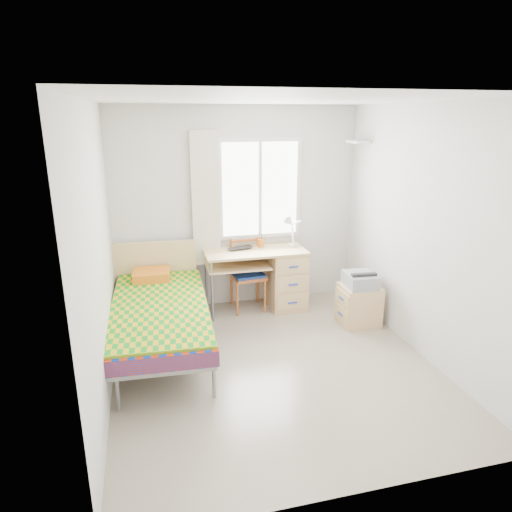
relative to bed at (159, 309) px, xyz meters
The scene contains 17 objects.
floor 1.37m from the bed, 31.17° to the right, with size 3.50×3.50×0.00m, color #BCAD93.
ceiling 2.50m from the bed, 31.17° to the right, with size 3.50×3.50×0.00m, color white.
wall_back 1.76m from the bed, 44.48° to the left, with size 3.20×3.20×0.00m, color silver.
wall_left 1.18m from the bed, 126.71° to the right, with size 3.50×3.50×0.00m, color silver.
wall_right 2.91m from the bed, 13.86° to the right, with size 3.50×3.50×0.00m, color silver.
window 2.07m from the bed, 37.08° to the left, with size 1.10×0.04×1.30m.
curtain 1.57m from the bed, 56.02° to the left, with size 0.35×0.05×1.70m, color beige.
floating_shelf 3.18m from the bed, 15.79° to the left, with size 0.20×0.32×0.03m, color white.
bed is the anchor object (origin of this frame).
desk 1.79m from the bed, 25.72° to the left, with size 1.30×0.61×0.81m.
chair 1.46m from the bed, 35.79° to the left, with size 0.45×0.45×0.94m.
cabinet 2.40m from the bed, ahead, with size 0.46×0.41×0.50m.
printer 2.38m from the bed, ahead, with size 0.37×0.42×0.17m.
laptop 1.43m from the bed, 36.80° to the left, with size 0.33×0.21×0.03m, color black.
pen_cup 1.70m from the bed, 33.53° to the left, with size 0.08×0.08×0.10m, color orange.
task_lamp 1.96m from the bed, 22.22° to the left, with size 0.24×0.33×0.44m.
book 1.38m from the bed, 36.44° to the left, with size 0.17×0.24×0.02m, color gray.
Camera 1 is at (-1.19, -4.00, 2.47)m, focal length 32.00 mm.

